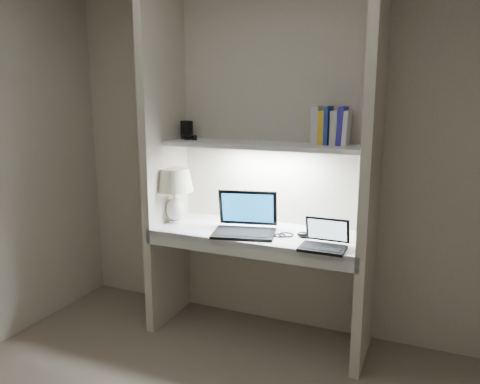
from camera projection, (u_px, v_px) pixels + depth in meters
The scene contains 17 objects.
back_wall at pixel (273, 157), 3.35m from camera, with size 3.20×0.01×2.50m, color beige.
alcove_panel_left at pixel (165, 156), 3.39m from camera, with size 0.06×0.55×2.50m, color beige.
alcove_panel_right at pixel (372, 168), 2.82m from camera, with size 0.06×0.55×2.50m, color beige.
desk at pixel (258, 234), 3.21m from camera, with size 1.40×0.55×0.04m, color white.
desk_apron at pixel (244, 249), 2.98m from camera, with size 1.46×0.03×0.10m, color silver.
shelf at pixel (264, 145), 3.17m from camera, with size 1.40×0.36×0.03m, color silver.
strip_light at pixel (264, 149), 3.17m from camera, with size 0.60×0.04×0.01m, color white.
table_lamp at pixel (175, 186), 3.37m from camera, with size 0.27×0.27×0.40m.
laptop_main at pixel (245, 223), 3.17m from camera, with size 0.48×0.43×0.27m.
laptop_netbook at pixel (324, 241), 2.84m from camera, with size 0.27×0.24×0.17m.
speaker at pixel (254, 212), 3.44m from camera, with size 0.10×0.07×0.14m, color silver.
mouse at pixel (304, 235), 3.06m from camera, with size 0.10×0.06×0.04m, color black.
cable_coil at pixel (286, 235), 3.10m from camera, with size 0.10×0.10×0.01m, color black.
sticky_note at pixel (179, 221), 3.47m from camera, with size 0.07×0.07×0.00m, color yellow.
book_row at pixel (331, 127), 3.04m from camera, with size 0.24×0.17×0.25m.
shelf_box at pixel (187, 130), 3.47m from camera, with size 0.08×0.06×0.13m, color black.
shelf_gadget at pixel (187, 137), 3.39m from camera, with size 0.11×0.08×0.05m, color black.
Camera 1 is at (1.10, -1.66, 1.68)m, focal length 35.00 mm.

